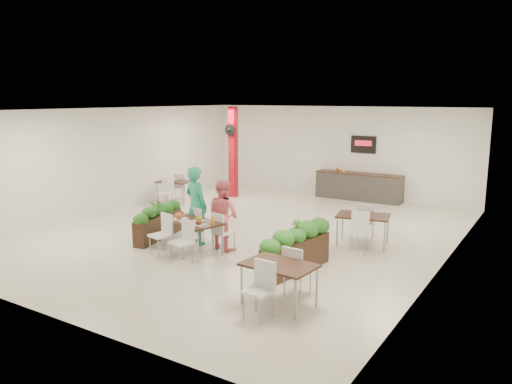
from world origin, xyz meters
TOP-DOWN VIEW (x-y plane):
  - ground at (0.00, 0.00)m, footprint 12.00×12.00m
  - room_shell at (0.00, 0.00)m, footprint 10.10×12.10m
  - red_column at (-3.00, 3.79)m, footprint 0.40×0.41m
  - service_counter at (1.00, 5.65)m, footprint 3.00×0.64m
  - main_table at (-0.07, -2.13)m, footprint 1.57×1.86m
  - diner_man at (-0.45, -1.47)m, footprint 0.78×0.60m
  - diner_woman at (0.35, -1.47)m, footprint 0.92×0.79m
  - planter_left at (-1.55, -1.65)m, footprint 0.73×1.92m
  - planter_right at (2.54, -2.01)m, footprint 0.63×2.08m
  - side_table_a at (-4.08, 1.85)m, footprint 1.21×1.67m
  - side_table_b at (3.03, 0.52)m, footprint 1.36×1.67m
  - side_table_c at (3.08, -3.65)m, footprint 1.26×1.65m

SIDE VIEW (x-z plane):
  - ground at x=0.00m, z-range 0.00..0.00m
  - service_counter at x=1.00m, z-range -0.61..1.59m
  - planter_right at x=2.54m, z-range -0.04..1.06m
  - planter_left at x=-1.55m, z-range 0.00..1.02m
  - side_table_a at x=-4.08m, z-range 0.16..1.08m
  - side_table_c at x=3.08m, z-range 0.16..1.09m
  - side_table_b at x=3.03m, z-range 0.17..1.09m
  - main_table at x=-0.07m, z-range 0.17..1.10m
  - diner_woman at x=0.35m, z-range 0.00..1.64m
  - diner_man at x=-0.45m, z-range 0.00..1.90m
  - red_column at x=-3.00m, z-range 0.04..3.24m
  - room_shell at x=0.00m, z-range 0.40..3.62m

